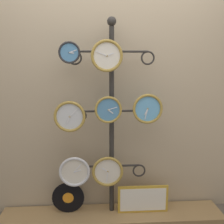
# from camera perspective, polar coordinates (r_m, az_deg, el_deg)

# --- Properties ---
(shop_wall) EXTENTS (4.40, 0.04, 2.80)m
(shop_wall) POSITION_cam_1_polar(r_m,az_deg,el_deg) (2.60, -0.31, 7.71)
(shop_wall) COLOR tan
(shop_wall) RESTS_ON ground_plane
(low_shelf) EXTENTS (2.20, 0.36, 0.06)m
(low_shelf) POSITION_cam_1_polar(r_m,az_deg,el_deg) (2.81, 0.01, -21.67)
(low_shelf) COLOR #9E7A4C
(low_shelf) RESTS_ON ground_plane
(display_stand) EXTENTS (0.80, 0.34, 1.94)m
(display_stand) POSITION_cam_1_polar(r_m,az_deg,el_deg) (2.55, -0.07, -6.25)
(display_stand) COLOR #282623
(display_stand) RESTS_ON ground_plane
(clock_top_left) EXTENTS (0.19, 0.04, 0.19)m
(clock_top_left) POSITION_cam_1_polar(r_m,az_deg,el_deg) (2.37, -9.26, 12.66)
(clock_top_left) COLOR #4C84B2
(clock_top_center) EXTENTS (0.28, 0.04, 0.28)m
(clock_top_center) POSITION_cam_1_polar(r_m,az_deg,el_deg) (2.33, -1.13, 12.13)
(clock_top_center) COLOR silver
(clock_middle_left) EXTENTS (0.29, 0.04, 0.29)m
(clock_middle_left) POSITION_cam_1_polar(r_m,az_deg,el_deg) (2.40, -9.20, -0.98)
(clock_middle_left) COLOR silver
(clock_middle_center) EXTENTS (0.25, 0.04, 0.25)m
(clock_middle_center) POSITION_cam_1_polar(r_m,az_deg,el_deg) (2.36, -0.81, 0.50)
(clock_middle_center) COLOR #4C84B2
(clock_middle_right) EXTENTS (0.28, 0.04, 0.28)m
(clock_middle_right) POSITION_cam_1_polar(r_m,az_deg,el_deg) (2.40, 7.76, 0.68)
(clock_middle_right) COLOR #60A8DB
(clock_bottom_left) EXTENTS (0.30, 0.04, 0.30)m
(clock_bottom_left) POSITION_cam_1_polar(r_m,az_deg,el_deg) (2.56, -8.15, -12.75)
(clock_bottom_left) COLOR silver
(clock_bottom_center) EXTENTS (0.30, 0.04, 0.30)m
(clock_bottom_center) POSITION_cam_1_polar(r_m,az_deg,el_deg) (2.57, -0.95, -12.82)
(clock_bottom_center) COLOR silver
(vinyl_record) EXTENTS (0.32, 0.01, 0.32)m
(vinyl_record) POSITION_cam_1_polar(r_m,az_deg,el_deg) (2.76, -9.52, -17.93)
(vinyl_record) COLOR black
(vinyl_record) RESTS_ON low_shelf
(picture_frame) EXTENTS (0.50, 0.02, 0.28)m
(picture_frame) POSITION_cam_1_polar(r_m,az_deg,el_deg) (2.76, 6.76, -18.33)
(picture_frame) COLOR gold
(picture_frame) RESTS_ON low_shelf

